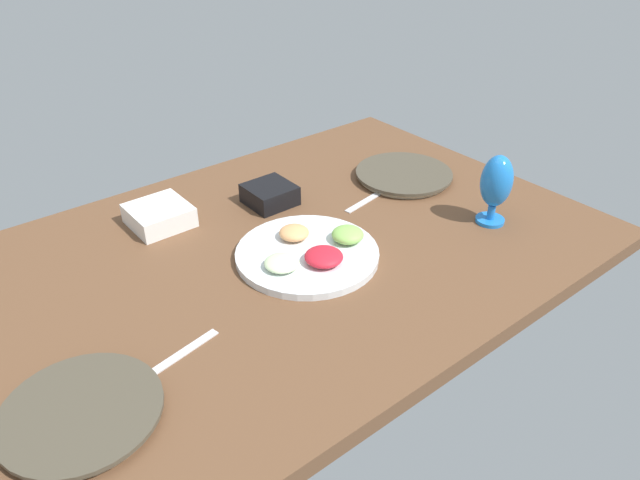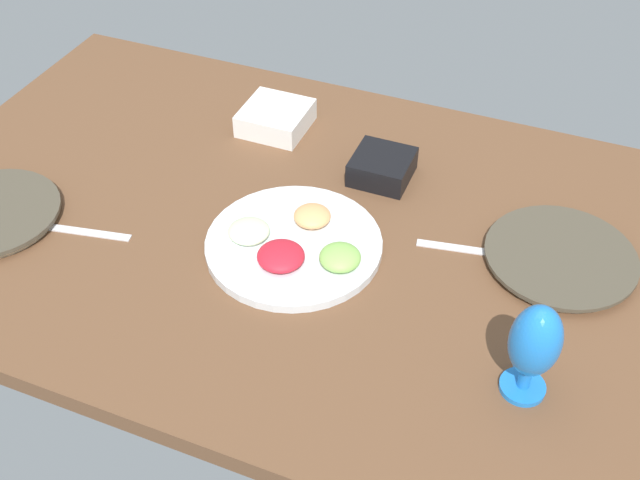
{
  "view_description": "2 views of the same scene",
  "coord_description": "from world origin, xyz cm",
  "px_view_note": "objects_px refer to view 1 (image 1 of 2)",
  "views": [
    {
      "loc": [
        66.5,
        100.13,
        79.12
      ],
      "look_at": [
        -8.51,
        7.1,
        3.72
      ],
      "focal_mm": 33.65,
      "sensor_mm": 36.0,
      "label": 1
    },
    {
      "loc": [
        -50.88,
        106.43,
        102.22
      ],
      "look_at": [
        -10.38,
        6.34,
        3.72
      ],
      "focal_mm": 43.9,
      "sensor_mm": 36.0,
      "label": 2
    }
  ],
  "objects_px": {
    "dinner_plate_right": "(81,414)",
    "square_bowl_white": "(159,214)",
    "dinner_plate_left": "(404,175)",
    "square_bowl_black": "(270,194)",
    "fruit_platter": "(309,252)",
    "hurricane_glass_blue": "(496,184)"
  },
  "relations": [
    {
      "from": "dinner_plate_left",
      "to": "fruit_platter",
      "type": "bearing_deg",
      "value": 18.12
    },
    {
      "from": "dinner_plate_left",
      "to": "square_bowl_black",
      "type": "xyz_separation_m",
      "value": [
        0.39,
        -0.12,
        0.02
      ]
    },
    {
      "from": "dinner_plate_right",
      "to": "square_bowl_white",
      "type": "distance_m",
      "value": 0.64
    },
    {
      "from": "square_bowl_white",
      "to": "square_bowl_black",
      "type": "bearing_deg",
      "value": 163.42
    },
    {
      "from": "fruit_platter",
      "to": "square_bowl_black",
      "type": "bearing_deg",
      "value": -106.17
    },
    {
      "from": "fruit_platter",
      "to": "hurricane_glass_blue",
      "type": "relative_size",
      "value": 1.82
    },
    {
      "from": "dinner_plate_left",
      "to": "square_bowl_white",
      "type": "distance_m",
      "value": 0.71
    },
    {
      "from": "dinner_plate_left",
      "to": "square_bowl_black",
      "type": "bearing_deg",
      "value": -17.32
    },
    {
      "from": "dinner_plate_right",
      "to": "fruit_platter",
      "type": "distance_m",
      "value": 0.61
    },
    {
      "from": "dinner_plate_right",
      "to": "square_bowl_white",
      "type": "height_order",
      "value": "square_bowl_white"
    },
    {
      "from": "fruit_platter",
      "to": "square_bowl_white",
      "type": "height_order",
      "value": "same"
    },
    {
      "from": "dinner_plate_right",
      "to": "fruit_platter",
      "type": "relative_size",
      "value": 0.8
    },
    {
      "from": "square_bowl_white",
      "to": "fruit_platter",
      "type": "bearing_deg",
      "value": 119.37
    },
    {
      "from": "square_bowl_white",
      "to": "square_bowl_black",
      "type": "distance_m",
      "value": 0.3
    },
    {
      "from": "dinner_plate_right",
      "to": "hurricane_glass_blue",
      "type": "xyz_separation_m",
      "value": [
        -1.06,
        0.02,
        0.1
      ]
    },
    {
      "from": "fruit_platter",
      "to": "square_bowl_white",
      "type": "distance_m",
      "value": 0.42
    },
    {
      "from": "dinner_plate_right",
      "to": "square_bowl_white",
      "type": "relative_size",
      "value": 1.89
    },
    {
      "from": "dinner_plate_left",
      "to": "square_bowl_white",
      "type": "bearing_deg",
      "value": -17.01
    },
    {
      "from": "dinner_plate_left",
      "to": "square_bowl_black",
      "type": "distance_m",
      "value": 0.41
    },
    {
      "from": "dinner_plate_right",
      "to": "square_bowl_black",
      "type": "height_order",
      "value": "square_bowl_black"
    },
    {
      "from": "square_bowl_black",
      "to": "square_bowl_white",
      "type": "bearing_deg",
      "value": -16.58
    },
    {
      "from": "square_bowl_black",
      "to": "dinner_plate_left",
      "type": "bearing_deg",
      "value": 162.68
    }
  ]
}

